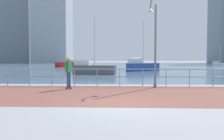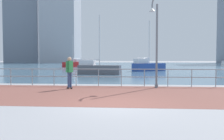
{
  "view_description": "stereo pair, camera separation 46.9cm",
  "coord_description": "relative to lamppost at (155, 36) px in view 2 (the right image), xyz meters",
  "views": [
    {
      "loc": [
        0.14,
        -8.85,
        1.69
      ],
      "look_at": [
        -0.38,
        3.56,
        1.1
      ],
      "focal_mm": 38.94,
      "sensor_mm": 36.0,
      "label": 1
    },
    {
      "loc": [
        0.61,
        -8.82,
        1.69
      ],
      "look_at": [
        -0.38,
        3.56,
        1.1
      ],
      "focal_mm": 38.94,
      "sensor_mm": 36.0,
      "label": 2
    }
  ],
  "objects": [
    {
      "name": "ground",
      "position": [
        -1.99,
        34.52,
        -2.98
      ],
      "size": [
        220.0,
        220.0,
        0.0
      ],
      "primitive_type": "plane",
      "color": "#9E9EA3"
    },
    {
      "name": "brick_paving",
      "position": [
        -1.99,
        -2.81,
        -2.97
      ],
      "size": [
        28.0,
        6.52,
        0.01
      ],
      "primitive_type": "cube",
      "color": "brown",
      "rests_on": "ground"
    },
    {
      "name": "harbor_water",
      "position": [
        -1.99,
        45.45,
        -2.97
      ],
      "size": [
        180.0,
        88.0,
        0.0
      ],
      "primitive_type": "cube",
      "color": "slate",
      "rests_on": "ground"
    },
    {
      "name": "waterfront_railing",
      "position": [
        -1.99,
        0.45,
        -2.24
      ],
      "size": [
        25.25,
        0.06,
        1.07
      ],
      "color": "#8C99A3",
      "rests_on": "ground"
    },
    {
      "name": "lamppost",
      "position": [
        0.0,
        0.0,
        0.0
      ],
      "size": [
        0.51,
        0.76,
        5.38
      ],
      "color": "slate",
      "rests_on": "ground"
    },
    {
      "name": "skateboarder",
      "position": [
        -4.81,
        -1.06,
        -1.91
      ],
      "size": [
        0.41,
        0.54,
        1.77
      ],
      "color": "black",
      "rests_on": "ground"
    },
    {
      "name": "sailboat_yellow",
      "position": [
        0.86,
        18.75,
        -2.33
      ],
      "size": [
        4.72,
        4.17,
        6.79
      ],
      "color": "#284799",
      "rests_on": "ground"
    },
    {
      "name": "sailboat_red",
      "position": [
        -12.9,
        33.45,
        -2.37
      ],
      "size": [
        3.61,
        4.61,
        6.4
      ],
      "color": "#B21E1E",
      "rests_on": "ground"
    },
    {
      "name": "sailboat_navy",
      "position": [
        -4.96,
        11.54,
        -2.37
      ],
      "size": [
        4.65,
        1.95,
        6.34
      ],
      "color": "#595960",
      "rests_on": "ground"
    },
    {
      "name": "tower_beige",
      "position": [
        -28.9,
        79.71,
        17.96
      ],
      "size": [
        13.17,
        12.63,
        43.54
      ],
      "color": "#A3A8B2",
      "rests_on": "ground"
    },
    {
      "name": "tower_steel",
      "position": [
        -46.17,
        87.89,
        10.51
      ],
      "size": [
        14.32,
        14.85,
        28.63
      ],
      "color": "slate",
      "rests_on": "ground"
    }
  ]
}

